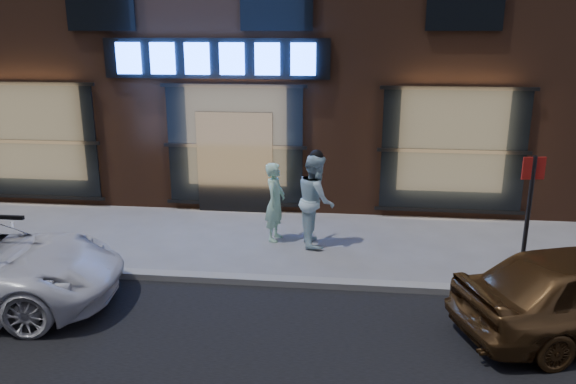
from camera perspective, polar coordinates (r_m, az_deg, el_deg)
name	(u,v)px	position (r m, az deg, el deg)	size (l,w,h in m)	color
ground	(192,280)	(10.10, -9.71, -8.82)	(90.00, 90.00, 0.00)	slate
curb	(192,277)	(10.08, -9.73, -8.51)	(60.00, 0.25, 0.12)	gray
man_bowtie	(275,202)	(11.54, -1.31, -1.01)	(0.60, 0.39, 1.64)	#B4EDC8
man_cap	(316,200)	(11.28, 2.84, -0.80)	(0.91, 0.71, 1.88)	silver
sign_post	(528,210)	(9.96, 23.24, -1.72)	(0.37, 0.08, 2.30)	#262628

